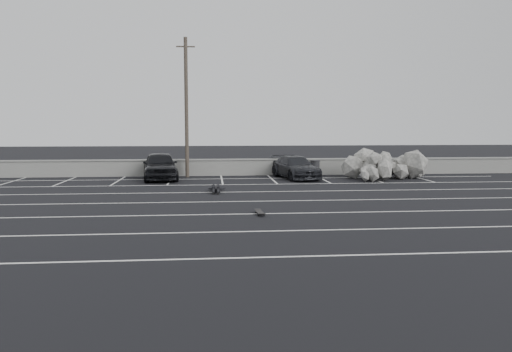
{
  "coord_description": "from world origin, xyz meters",
  "views": [
    {
      "loc": [
        0.36,
        -17.87,
        3.23
      ],
      "look_at": [
        2.33,
        3.78,
        1.0
      ],
      "focal_mm": 35.0,
      "sensor_mm": 36.0,
      "label": 1
    }
  ],
  "objects": [
    {
      "name": "trash_bin",
      "position": [
        7.05,
        13.6,
        0.48
      ],
      "size": [
        0.63,
        0.63,
        0.95
      ],
      "rotation": [
        0.0,
        0.0,
        0.01
      ],
      "color": "#272729",
      "rests_on": "ground"
    },
    {
      "name": "riprap_pile",
      "position": [
        11.15,
        11.13,
        0.56
      ],
      "size": [
        5.47,
        3.42,
        1.4
      ],
      "color": "#A29E97",
      "rests_on": "ground"
    },
    {
      "name": "skateboard",
      "position": [
        2.11,
        -0.18,
        0.08
      ],
      "size": [
        0.3,
        0.88,
        0.1
      ],
      "rotation": [
        0.0,
        0.0,
        0.09
      ],
      "color": "black",
      "rests_on": "ground"
    },
    {
      "name": "car_right",
      "position": [
        5.48,
        11.89,
        0.67
      ],
      "size": [
        2.82,
        4.93,
        1.34
      ],
      "primitive_type": "imported",
      "rotation": [
        0.0,
        0.0,
        0.21
      ],
      "color": "black",
      "rests_on": "ground"
    },
    {
      "name": "utility_pole",
      "position": [
        -1.1,
        13.2,
        4.31
      ],
      "size": [
        1.14,
        0.23,
        8.52
      ],
      "color": "#4C4238",
      "rests_on": "ground"
    },
    {
      "name": "seawall",
      "position": [
        0.0,
        14.0,
        0.55
      ],
      "size": [
        50.0,
        0.45,
        1.06
      ],
      "color": "gray",
      "rests_on": "ground"
    },
    {
      "name": "car_left",
      "position": [
        -2.65,
        12.0,
        0.83
      ],
      "size": [
        2.57,
        5.06,
        1.65
      ],
      "primitive_type": "imported",
      "rotation": [
        0.0,
        0.0,
        0.13
      ],
      "color": "black",
      "rests_on": "ground"
    },
    {
      "name": "person",
      "position": [
        0.63,
        6.28,
        0.22
      ],
      "size": [
        1.09,
        2.3,
        0.44
      ],
      "primitive_type": null,
      "rotation": [
        0.0,
        0.0,
        -0.05
      ],
      "color": "black",
      "rests_on": "ground"
    },
    {
      "name": "ground",
      "position": [
        0.0,
        0.0,
        0.0
      ],
      "size": [
        120.0,
        120.0,
        0.0
      ],
      "primitive_type": "plane",
      "color": "black",
      "rests_on": "ground"
    },
    {
      "name": "stall_lines",
      "position": [
        -0.08,
        4.41,
        0.0
      ],
      "size": [
        36.0,
        20.05,
        0.01
      ],
      "color": "silver",
      "rests_on": "ground"
    }
  ]
}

